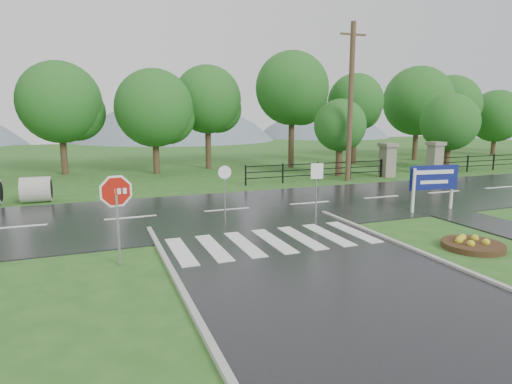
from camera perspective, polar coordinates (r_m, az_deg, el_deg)
name	(u,v)px	position (r m, az deg, el deg)	size (l,w,h in m)	color
ground	(366,306)	(9.79, 14.43, -14.50)	(120.00, 120.00, 0.00)	#295B1E
main_road	(227,211)	(18.42, -3.87, -2.50)	(90.00, 8.00, 0.04)	black
walkway	(494,226)	(18.21, 29.15, -3.94)	(2.20, 11.00, 0.04)	#272729
crosswalk	(273,241)	(13.86, 2.33, -6.50)	(6.50, 2.80, 0.02)	silver
pillar_west	(388,159)	(29.67, 17.15, 4.20)	(1.00, 1.00, 2.24)	gray
pillar_east	(435,157)	(32.29, 22.75, 4.31)	(1.00, 1.00, 2.24)	gray
fence_west	(318,170)	(26.80, 8.22, 2.98)	(9.58, 0.08, 1.20)	black
hills	(152,232)	(75.30, -13.73, -5.18)	(102.00, 48.00, 48.00)	slate
treeline	(184,171)	(32.06, -9.62, 2.81)	(83.20, 5.20, 10.00)	#1B581B
stop_sign	(117,199)	(11.92, -18.10, -0.92)	(1.16, 0.23, 2.65)	#939399
estate_billboard	(434,180)	(19.50, 22.62, 1.51)	(2.25, 0.36, 1.98)	silver
flower_bed	(473,244)	(14.82, 26.93, -6.22)	(1.82, 1.82, 0.36)	#332111
reg_sign_small	(317,180)	(16.70, 8.10, 1.57)	(0.49, 0.11, 2.22)	#939399
reg_sign_round	(225,186)	(16.31, -4.19, 0.77)	(0.50, 0.09, 2.17)	#939399
utility_pole_east	(351,102)	(27.16, 12.49, 11.62)	(1.69, 0.32, 9.50)	#473523
entrance_tree_left	(340,125)	(29.15, 11.15, 8.70)	(3.44, 3.44, 5.12)	#3D2B1C
entrance_tree_right	(450,122)	(35.06, 24.42, 8.45)	(4.19, 4.19, 5.64)	#3D2B1C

